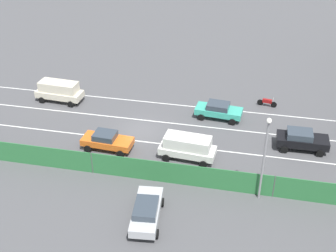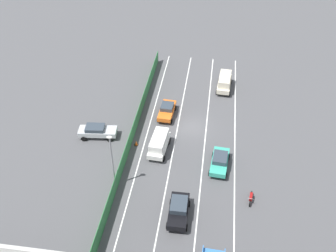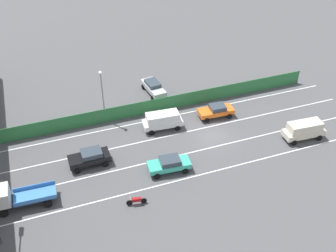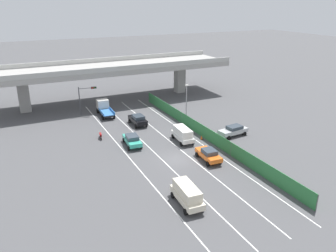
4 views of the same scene
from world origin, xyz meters
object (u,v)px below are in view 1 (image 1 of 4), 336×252
street_lamp (265,152)px  traffic_cone (174,175)px  car_van_white (188,146)px  car_van_cream (59,90)px  car_taxi_orange (107,140)px  car_sedan_black (302,139)px  parked_wagon_silver (147,211)px  motorcycle (267,102)px  car_taxi_teal (219,110)px

street_lamp → traffic_cone: size_ratio=11.29×
traffic_cone → car_van_white: bearing=168.7°
car_van_white → street_lamp: bearing=57.5°
car_van_cream → car_van_white: bearing=63.4°
traffic_cone → car_taxi_orange: bearing=-113.9°
car_van_white → street_lamp: street_lamp is taller
car_sedan_black → car_taxi_orange: 16.45m
car_sedan_black → car_taxi_orange: car_sedan_black is taller
parked_wagon_silver → car_sedan_black: bearing=136.4°
car_van_white → motorcycle: (-10.39, 6.24, -0.72)m
car_van_white → parked_wagon_silver: car_van_white is taller
car_van_white → motorcycle: 12.14m
car_taxi_orange → car_van_cream: bearing=-134.1°
car_van_white → parked_wagon_silver: 7.97m
street_lamp → motorcycle: bearing=178.9°
car_taxi_teal → parked_wagon_silver: 15.24m
parked_wagon_silver → car_van_cream: bearing=-139.3°
street_lamp → car_van_cream: bearing=-118.4°
car_van_cream → street_lamp: bearing=61.6°
car_van_white → motorcycle: bearing=149.0°
parked_wagon_silver → traffic_cone: (-4.98, 0.89, -0.61)m
car_taxi_teal → traffic_cone: 10.21m
car_van_cream → street_lamp: (10.97, 20.30, 2.91)m
car_van_white → car_taxi_orange: car_van_white is taller
car_taxi_orange → traffic_cone: size_ratio=7.35×
car_van_white → car_taxi_orange: (0.05, -6.89, -0.31)m
car_van_white → car_van_cream: 16.02m
car_van_white → traffic_cone: bearing=-11.3°
car_sedan_black → traffic_cone: 11.60m
street_lamp → car_taxi_orange: bearing=-106.3°
car_taxi_teal → street_lamp: street_lamp is taller
car_van_cream → parked_wagon_silver: car_van_cream is taller
motorcycle → car_sedan_black: bearing=22.8°
car_taxi_orange → street_lamp: (3.75, 12.86, 3.24)m
car_taxi_teal → traffic_cone: car_taxi_teal is taller
car_van_white → car_van_cream: (-7.16, -14.33, 0.02)m
car_sedan_black → parked_wagon_silver: size_ratio=0.91×
car_taxi_teal → car_taxi_orange: (7.12, -8.65, -0.01)m
car_taxi_teal → parked_wagon_silver: car_taxi_teal is taller
car_van_cream → traffic_cone: car_van_cream is taller
car_sedan_black → motorcycle: (-7.02, -2.96, -0.49)m
car_van_cream → motorcycle: car_van_cream is taller
motorcycle → street_lamp: size_ratio=0.29×
motorcycle → parked_wagon_silver: (18.22, -7.70, 0.43)m
street_lamp → parked_wagon_silver: bearing=-61.5°
car_van_cream → car_taxi_orange: bearing=45.9°
parked_wagon_silver → street_lamp: bearing=118.5°
car_taxi_teal → car_taxi_orange: 11.21m
car_taxi_teal → parked_wagon_silver: (14.90, -3.22, 0.01)m
car_taxi_teal → traffic_cone: size_ratio=7.55×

